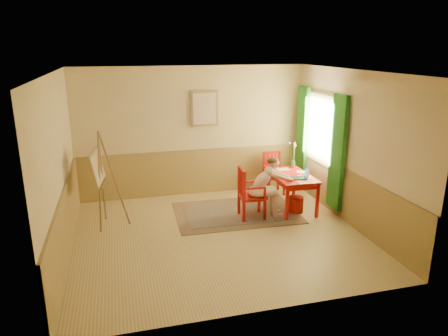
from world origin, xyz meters
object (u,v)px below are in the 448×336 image
object	(u,v)px
chair_back	(273,173)
laptop	(301,176)
table	(291,179)
easel	(99,171)
figure	(266,184)
chair_left	(249,194)

from	to	relation	value
chair_back	laptop	xyz separation A→B (m)	(0.08, -1.25, 0.31)
chair_back	table	bearing A→B (deg)	-90.40
laptop	easel	world-z (taller)	easel
chair_back	laptop	size ratio (longest dim) A/B	2.40
chair_back	figure	world-z (taller)	figure
chair_left	table	bearing A→B (deg)	14.21
chair_left	easel	xyz separation A→B (m)	(-2.70, 0.35, 0.56)
table	laptop	bearing A→B (deg)	-71.55
chair_left	laptop	world-z (taller)	chair_left
easel	table	bearing A→B (deg)	-1.64
chair_back	figure	bearing A→B (deg)	-117.33
chair_left	figure	distance (m)	0.36
chair_left	figure	bearing A→B (deg)	-1.84
chair_back	easel	xyz separation A→B (m)	(-3.67, -0.89, 0.60)
chair_left	figure	xyz separation A→B (m)	(0.32, -0.01, 0.16)
chair_left	chair_back	distance (m)	1.58
laptop	easel	distance (m)	3.78
laptop	figure	bearing A→B (deg)	179.92
figure	laptop	size ratio (longest dim) A/B	3.11
chair_left	chair_back	bearing A→B (deg)	52.00
table	chair_back	size ratio (longest dim) A/B	1.31
easel	laptop	bearing A→B (deg)	-5.49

